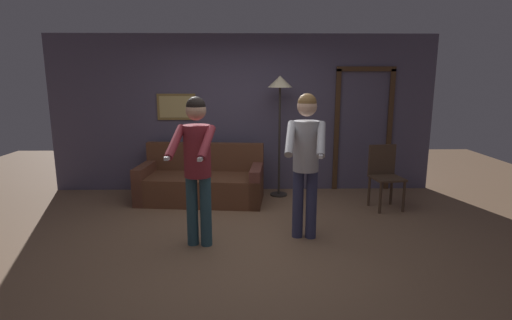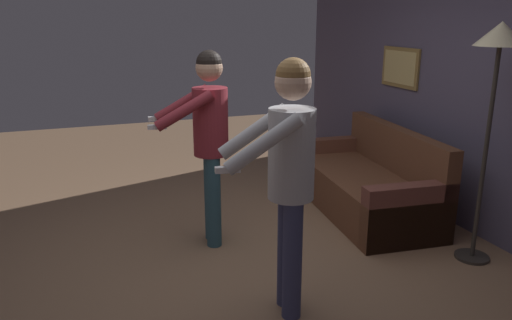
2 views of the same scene
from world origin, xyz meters
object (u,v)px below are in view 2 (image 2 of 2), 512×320
object	(u,v)px
couch	(367,186)
torchiere_lamp	(498,58)
person_standing_left	(209,130)
person_standing_right	(289,166)

from	to	relation	value
couch	torchiere_lamp	distance (m)	1.87
couch	person_standing_left	distance (m)	1.88
couch	torchiere_lamp	size ratio (longest dim) A/B	1.02
couch	torchiere_lamp	bearing A→B (deg)	12.04
person_standing_left	person_standing_right	world-z (taller)	person_standing_right
torchiere_lamp	person_standing_right	size ratio (longest dim) A/B	1.12
couch	person_standing_right	world-z (taller)	person_standing_right
couch	person_standing_left	world-z (taller)	person_standing_left
person_standing_left	person_standing_right	size ratio (longest dim) A/B	0.99
couch	torchiere_lamp	xyz separation A→B (m)	(1.23, 0.26, 1.38)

